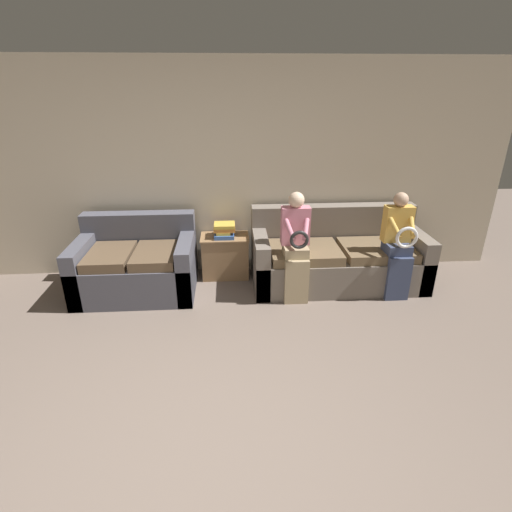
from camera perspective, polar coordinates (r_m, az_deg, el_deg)
ground_plane at (r=2.83m, az=-8.50°, el=-29.60°), size 14.00×14.00×0.00m
wall_back at (r=4.94m, az=-6.88°, el=11.88°), size 7.38×0.06×2.55m
couch_main at (r=4.93m, az=11.44°, el=-0.20°), size 2.02×0.89×0.88m
couch_side at (r=4.82m, az=-16.62°, el=-1.30°), size 1.32×0.93×0.85m
child_left_seated at (r=4.35m, az=5.72°, el=1.78°), size 0.31×0.38×1.20m
child_right_seated at (r=4.67m, az=19.66°, el=1.86°), size 0.31×0.37×1.18m
side_shelf at (r=5.00m, az=-4.41°, el=0.09°), size 0.59×0.38×0.53m
book_stack at (r=4.88m, az=-4.56°, el=3.71°), size 0.26×0.30×0.17m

